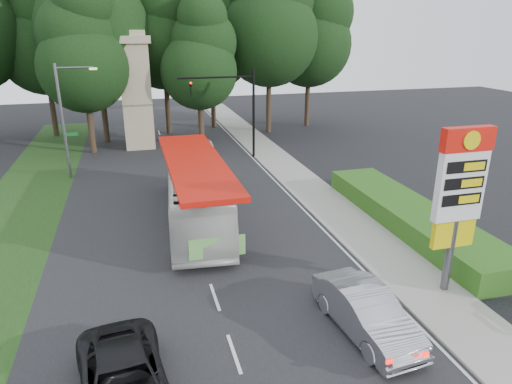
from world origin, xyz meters
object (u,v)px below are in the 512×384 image
object	(u,v)px
traffic_signal_mast	(238,102)
transit_bus	(196,191)
streetlight_signs	(65,117)
sedan_silver	(366,312)
monument	(136,90)
gas_station_pylon	(460,189)
suv_charcoal	(124,383)

from	to	relation	value
traffic_signal_mast	transit_bus	world-z (taller)	traffic_signal_mast
streetlight_signs	transit_bus	world-z (taller)	streetlight_signs
sedan_silver	monument	bearing A→B (deg)	97.22
traffic_signal_mast	transit_bus	xyz separation A→B (m)	(-5.18, -11.96, -2.93)
streetlight_signs	sedan_silver	xyz separation A→B (m)	(11.74, -21.58, -3.61)
gas_station_pylon	sedan_silver	size ratio (longest dim) A/B	1.37
gas_station_pylon	transit_bus	xyz separation A→B (m)	(-8.70, 10.04, -2.71)
suv_charcoal	traffic_signal_mast	bearing A→B (deg)	63.42
monument	suv_charcoal	xyz separation A→B (m)	(-1.47, -30.73, -4.36)
monument	transit_bus	size ratio (longest dim) A/B	0.80
gas_station_pylon	transit_bus	bearing A→B (deg)	130.90
traffic_signal_mast	suv_charcoal	world-z (taller)	traffic_signal_mast
streetlight_signs	monument	world-z (taller)	monument
suv_charcoal	sedan_silver	bearing A→B (deg)	1.76
gas_station_pylon	suv_charcoal	xyz separation A→B (m)	(-12.67, -2.73, -3.70)
traffic_signal_mast	gas_station_pylon	bearing A→B (deg)	-80.91
streetlight_signs	transit_bus	distance (m)	12.76
gas_station_pylon	transit_bus	world-z (taller)	gas_station_pylon
sedan_silver	traffic_signal_mast	bearing A→B (deg)	82.10
gas_station_pylon	transit_bus	size ratio (longest dim) A/B	0.55
traffic_signal_mast	streetlight_signs	size ratio (longest dim) A/B	0.90
traffic_signal_mast	suv_charcoal	distance (m)	26.66
transit_bus	monument	bearing A→B (deg)	102.85
gas_station_pylon	monument	world-z (taller)	monument
streetlight_signs	suv_charcoal	size ratio (longest dim) A/B	1.49
streetlight_signs	traffic_signal_mast	bearing A→B (deg)	8.92
suv_charcoal	monument	bearing A→B (deg)	80.98
gas_station_pylon	traffic_signal_mast	world-z (taller)	traffic_signal_mast
gas_station_pylon	streetlight_signs	bearing A→B (deg)	128.96
monument	sedan_silver	bearing A→B (deg)	-77.14
transit_bus	suv_charcoal	distance (m)	13.41
monument	sedan_silver	world-z (taller)	monument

